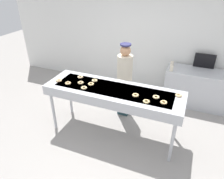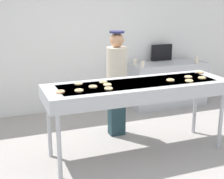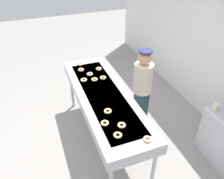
{
  "view_description": "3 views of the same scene",
  "coord_description": "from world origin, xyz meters",
  "views": [
    {
      "loc": [
        1.22,
        -3.05,
        2.87
      ],
      "look_at": [
        -0.1,
        0.18,
        0.9
      ],
      "focal_mm": 33.56,
      "sensor_mm": 36.0,
      "label": 1
    },
    {
      "loc": [
        -1.84,
        -3.8,
        2.1
      ],
      "look_at": [
        -0.29,
        0.24,
        0.89
      ],
      "focal_mm": 51.96,
      "sensor_mm": 36.0,
      "label": 2
    },
    {
      "loc": [
        2.78,
        -0.91,
        3.11
      ],
      "look_at": [
        -0.12,
        0.19,
        0.98
      ],
      "focal_mm": 36.19,
      "sensor_mm": 36.0,
      "label": 3
    }
  ],
  "objects": [
    {
      "name": "ground_plane",
      "position": [
        0.0,
        0.0,
        0.0
      ],
      "size": [
        16.0,
        16.0,
        0.0
      ],
      "primitive_type": "plane",
      "color": "#9E9993"
    },
    {
      "name": "back_wall",
      "position": [
        0.0,
        2.2,
        1.41
      ],
      "size": [
        8.0,
        0.12,
        2.83
      ],
      "primitive_type": "cube",
      "color": "white",
      "rests_on": "ground"
    },
    {
      "name": "fryer_conveyor",
      "position": [
        0.0,
        0.0,
        0.93
      ],
      "size": [
        2.53,
        0.79,
        1.02
      ],
      "color": "#B7BABF",
      "rests_on": "ground"
    },
    {
      "name": "plain_donut_0",
      "position": [
        0.78,
        -0.02,
        1.04
      ],
      "size": [
        0.14,
        0.14,
        0.03
      ],
      "primitive_type": "torus",
      "rotation": [
        0.0,
        0.0,
        0.32
      ],
      "color": "#F6D292",
      "rests_on": "fryer_conveyor"
    },
    {
      "name": "plain_donut_1",
      "position": [
        -0.49,
        -0.19,
        1.04
      ],
      "size": [
        0.11,
        0.11,
        0.03
      ],
      "primitive_type": "torus",
      "rotation": [
        0.0,
        0.0,
        1.55
      ],
      "color": "#E5C589",
      "rests_on": "fryer_conveyor"
    },
    {
      "name": "plain_donut_2",
      "position": [
        -0.65,
        -0.04,
        1.04
      ],
      "size": [
        0.15,
        0.15,
        0.03
      ],
      "primitive_type": "torus",
      "rotation": [
        0.0,
        0.0,
        2.73
      ],
      "color": "#E7C589",
      "rests_on": "fryer_conveyor"
    },
    {
      "name": "plain_donut_3",
      "position": [
        1.12,
        0.19,
        1.04
      ],
      "size": [
        0.14,
        0.14,
        0.03
      ],
      "primitive_type": "torus",
      "rotation": [
        0.0,
        0.0,
        1.28
      ],
      "color": "#F4CB8E",
      "rests_on": "fryer_conveyor"
    },
    {
      "name": "plain_donut_4",
      "position": [
        -0.44,
        -0.01,
        1.04
      ],
      "size": [
        0.15,
        0.15,
        0.03
      ],
      "primitive_type": "torus",
      "rotation": [
        0.0,
        0.0,
        2.73
      ],
      "color": "#F3CF87",
      "rests_on": "fryer_conveyor"
    },
    {
      "name": "plain_donut_5",
      "position": [
        -0.86,
        -0.15,
        1.04
      ],
      "size": [
        0.16,
        0.16,
        0.03
      ],
      "primitive_type": "torus",
      "rotation": [
        0.0,
        0.0,
        2.52
      ],
      "color": "#E9C586",
      "rests_on": "fryer_conveyor"
    },
    {
      "name": "plain_donut_6",
      "position": [
        0.93,
        -0.13,
        1.04
      ],
      "size": [
        0.15,
        0.15,
        0.03
      ],
      "primitive_type": "torus",
      "rotation": [
        0.0,
        0.0,
        1.13
      ],
      "color": "#F9CD83",
      "rests_on": "fryer_conveyor"
    },
    {
      "name": "plain_donut_7",
      "position": [
        0.66,
        -0.21,
        1.04
      ],
      "size": [
        0.16,
        0.16,
        0.03
      ],
      "primitive_type": "torus",
      "rotation": [
        0.0,
        0.0,
        2.49
      ],
      "color": "#E8CA83",
      "rests_on": "fryer_conveyor"
    },
    {
      "name": "plain_donut_8",
      "position": [
        -0.45,
        0.15,
        1.04
      ],
      "size": [
        0.13,
        0.13,
        0.03
      ],
      "primitive_type": "torus",
      "rotation": [
        0.0,
        0.0,
        2.96
      ],
      "color": "beige",
      "rests_on": "fryer_conveyor"
    },
    {
      "name": "plain_donut_9",
      "position": [
        0.44,
        -0.09,
        1.04
      ],
      "size": [
        0.16,
        0.16,
        0.03
      ],
      "primitive_type": "torus",
      "rotation": [
        0.0,
        0.0,
        0.93
      ],
      "color": "#F2CB85",
      "rests_on": "fryer_conveyor"
    },
    {
      "name": "plain_donut_10",
      "position": [
        -0.78,
        0.18,
        1.04
      ],
      "size": [
        0.14,
        0.14,
        0.03
      ],
      "primitive_type": "torus",
      "rotation": [
        0.0,
        0.0,
        1.94
      ],
      "color": "beige",
      "rests_on": "fryer_conveyor"
    },
    {
      "name": "plain_donut_11",
      "position": [
        -1.08,
        -0.11,
        1.04
      ],
      "size": [
        0.15,
        0.15,
        0.03
      ],
      "primitive_type": "torus",
      "rotation": [
        0.0,
        0.0,
        2.62
      ],
      "color": "#F8C489",
      "rests_on": "fryer_conveyor"
    },
    {
      "name": "worker_baker",
      "position": [
        -0.03,
        0.71,
        0.92
      ],
      "size": [
        0.32,
        0.32,
        1.65
      ],
      "rotation": [
        0.0,
        0.0,
        3.13
      ],
      "color": "#203C43",
      "rests_on": "ground"
    },
    {
      "name": "paper_cup_1",
      "position": [
        0.82,
        1.54,
        0.93
      ],
      "size": [
        0.08,
        0.08,
        0.12
      ],
      "primitive_type": "cylinder",
      "color": "beige",
      "rests_on": "prep_counter"
    }
  ]
}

